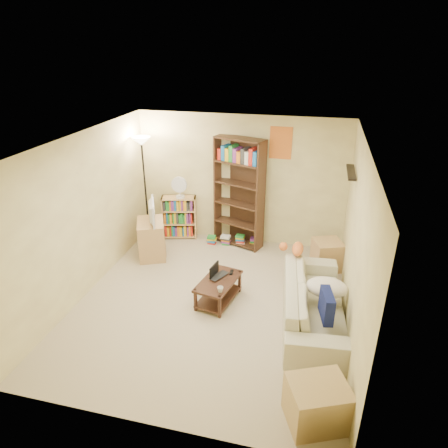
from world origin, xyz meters
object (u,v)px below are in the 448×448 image
at_px(sofa, 314,302).
at_px(end_cabinet, 317,404).
at_px(coffee_table, 218,288).
at_px(television, 149,212).
at_px(tabby_cat, 295,248).
at_px(laptop, 221,277).
at_px(side_table, 327,255).
at_px(tv_stand, 152,239).
at_px(tall_bookshelf, 239,191).
at_px(desk_fan, 179,187).
at_px(mug, 220,290).
at_px(short_bookshelf, 179,217).
at_px(floor_lamp, 143,160).

height_order(sofa, end_cabinet, sofa).
distance_m(coffee_table, television, 2.02).
xyz_separation_m(tabby_cat, laptop, (-1.06, -0.59, -0.33)).
height_order(tabby_cat, side_table, tabby_cat).
bearing_deg(tv_stand, tall_bookshelf, 6.73).
xyz_separation_m(coffee_table, desk_fan, (-1.28, 1.94, 0.87)).
bearing_deg(sofa, coffee_table, 79.11).
bearing_deg(coffee_table, sofa, 6.16).
distance_m(tabby_cat, end_cabinet, 2.60).
relative_size(tall_bookshelf, side_table, 4.03).
relative_size(tabby_cat, mug, 4.15).
bearing_deg(end_cabinet, tabby_cat, 100.32).
height_order(tv_stand, desk_fan, desk_fan).
bearing_deg(coffee_table, short_bookshelf, 135.26).
bearing_deg(sofa, short_bookshelf, 47.05).
xyz_separation_m(floor_lamp, end_cabinet, (3.43, -3.57, -1.42)).
bearing_deg(tall_bookshelf, television, -129.86).
relative_size(tabby_cat, desk_fan, 1.15).
bearing_deg(tv_stand, coffee_table, -58.77).
xyz_separation_m(sofa, laptop, (-1.41, 0.21, 0.07)).
relative_size(sofa, tall_bookshelf, 1.05).
relative_size(tabby_cat, end_cabinet, 0.83).
distance_m(tv_stand, floor_lamp, 1.50).
height_order(mug, tv_stand, tv_stand).
bearing_deg(coffee_table, floor_lamp, 149.33).
bearing_deg(mug, desk_fan, 121.72).
bearing_deg(side_table, short_bookshelf, 169.05).
height_order(sofa, tall_bookshelf, tall_bookshelf).
xyz_separation_m(coffee_table, laptop, (0.03, 0.07, 0.15)).
xyz_separation_m(mug, short_bookshelf, (-1.43, 2.28, 0.02)).
bearing_deg(television, short_bookshelf, -38.73).
bearing_deg(floor_lamp, coffee_table, -42.16).
distance_m(sofa, side_table, 1.56).
bearing_deg(side_table, tall_bookshelf, 162.33).
bearing_deg(television, coffee_table, -148.77).
distance_m(sofa, end_cabinet, 1.72).
relative_size(short_bookshelf, floor_lamp, 0.42).
bearing_deg(desk_fan, tall_bookshelf, 0.98).
relative_size(laptop, end_cabinet, 0.67).
bearing_deg(desk_fan, laptop, -55.02).
bearing_deg(end_cabinet, short_bookshelf, 126.80).
xyz_separation_m(coffee_table, side_table, (1.61, 1.41, 0.03)).
distance_m(mug, desk_fan, 2.72).
relative_size(television, end_cabinet, 1.11).
bearing_deg(coffee_table, tall_bookshelf, 104.32).
height_order(television, short_bookshelf, television).
relative_size(coffee_table, floor_lamp, 0.44).
distance_m(sofa, tabby_cat, 0.96).
height_order(sofa, coffee_table, sofa).
xyz_separation_m(desk_fan, end_cabinet, (2.82, -3.79, -0.86)).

